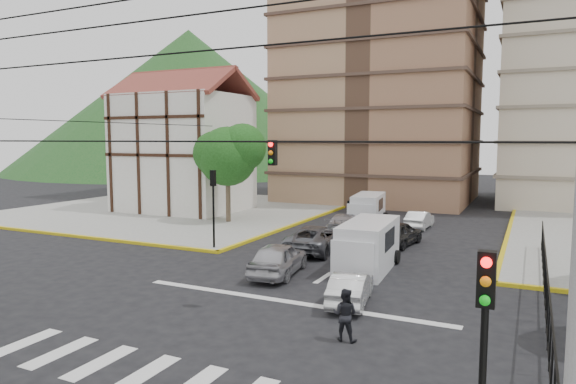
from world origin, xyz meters
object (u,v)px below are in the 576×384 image
Objects in this scene: traffic_light_se at (484,340)px; car_white_front_right at (351,288)px; van_right_lane at (367,247)px; car_silver_front_left at (278,259)px; traffic_light_nw at (213,196)px; van_left_lane at (367,209)px; pedestrian_crosswalk at (345,315)px.

traffic_light_se is 11.57m from car_white_front_right.
car_silver_front_left is (-3.48, -2.51, -0.37)m from van_right_lane.
traffic_light_nw reaches higher than car_silver_front_left.
van_left_lane reaches higher than pedestrian_crosswalk.
pedestrian_crosswalk is at bearing 96.57° from car_white_front_right.
pedestrian_crosswalk is (1.00, -3.54, 0.21)m from car_white_front_right.
van_right_lane is (-6.41, 14.89, -1.97)m from traffic_light_se.
van_left_lane reaches higher than car_white_front_right.
car_silver_front_left is (-9.89, 12.38, -2.34)m from traffic_light_se.
car_silver_front_left is at bearing -147.66° from van_right_lane.
traffic_light_se is 8.10m from pedestrian_crosswalk.
van_right_lane is at bearing -78.33° from pedestrian_crosswalk.
car_silver_front_left is 2.72× the size of pedestrian_crosswalk.
traffic_light_se is 0.88× the size of van_left_lane.
car_silver_front_left is (5.71, -3.22, -2.34)m from traffic_light_nw.
van_left_lane is at bearing 103.27° from van_right_lane.
traffic_light_nw is 0.88× the size of van_left_lane.
van_right_lane reaches higher than car_white_front_right.
car_white_front_right is 3.68m from pedestrian_crosswalk.
pedestrian_crosswalk is (-4.52, 6.32, -2.28)m from traffic_light_se.
pedestrian_crosswalk is at bearing -81.83° from van_left_lane.
traffic_light_nw is 14.63m from pedestrian_crosswalk.
traffic_light_nw is 0.83× the size of van_right_lane.
van_right_lane reaches higher than pedestrian_crosswalk.
pedestrian_crosswalk is (5.93, -22.00, -0.22)m from van_left_lane.
van_left_lane is 22.79m from pedestrian_crosswalk.
traffic_light_se is 0.83× the size of van_right_lane.
car_white_front_right is (4.93, -18.46, -0.44)m from van_left_lane.
car_silver_front_left is (0.56, -15.94, -0.28)m from van_left_lane.
van_left_lane is at bearing -96.08° from car_silver_front_left.
traffic_light_nw is at bearing -37.51° from car_silver_front_left.
traffic_light_nw is 13.88m from van_left_lane.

